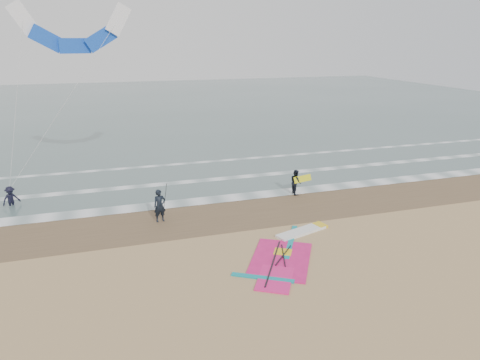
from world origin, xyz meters
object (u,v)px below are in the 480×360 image
object	(u,v)px
windsurf_rig	(288,251)
person_wading	(10,193)
person_walking	(296,182)
person_standing	(160,206)
surf_kite	(73,33)

from	to	relation	value
windsurf_rig	person_wading	bearing A→B (deg)	142.78
windsurf_rig	person_walking	bearing A→B (deg)	63.57
windsurf_rig	person_wading	xyz separation A→B (m)	(-12.99, 9.86, 0.73)
windsurf_rig	person_walking	xyz separation A→B (m)	(3.45, 6.94, 0.74)
person_standing	windsurf_rig	bearing A→B (deg)	-55.73
person_walking	person_wading	xyz separation A→B (m)	(-16.44, 2.92, -0.01)
person_wading	surf_kite	bearing A→B (deg)	-0.07
windsurf_rig	surf_kite	size ratio (longest dim) A/B	0.58
person_walking	windsurf_rig	bearing A→B (deg)	155.57
person_wading	surf_kite	distance (m)	10.14
windsurf_rig	surf_kite	world-z (taller)	surf_kite
windsurf_rig	person_wading	distance (m)	16.32
surf_kite	windsurf_rig	bearing A→B (deg)	-55.56
person_walking	surf_kite	world-z (taller)	surf_kite
person_standing	surf_kite	world-z (taller)	surf_kite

